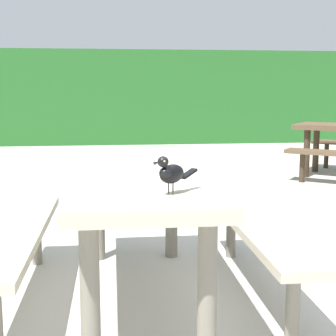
# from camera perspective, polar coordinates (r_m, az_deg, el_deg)

# --- Properties ---
(ground_plane) EXTENTS (60.00, 60.00, 0.00)m
(ground_plane) POSITION_cam_1_polar(r_m,az_deg,el_deg) (2.95, 1.05, -15.57)
(ground_plane) COLOR #B7B5AD
(hedge_wall) EXTENTS (28.00, 1.29, 2.09)m
(hedge_wall) POSITION_cam_1_polar(r_m,az_deg,el_deg) (11.81, -5.07, 8.00)
(hedge_wall) COLOR #235B23
(hedge_wall) RESTS_ON ground
(picnic_table_foreground) EXTENTS (1.70, 1.81, 0.74)m
(picnic_table_foreground) POSITION_cam_1_polar(r_m,az_deg,el_deg) (2.94, -3.17, -4.26)
(picnic_table_foreground) COLOR #B2A893
(picnic_table_foreground) RESTS_ON ground
(bird_grackle) EXTENTS (0.23, 0.21, 0.18)m
(bird_grackle) POSITION_cam_1_polar(r_m,az_deg,el_deg) (2.33, 0.26, -0.53)
(bird_grackle) COLOR black
(bird_grackle) RESTS_ON picnic_table_foreground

